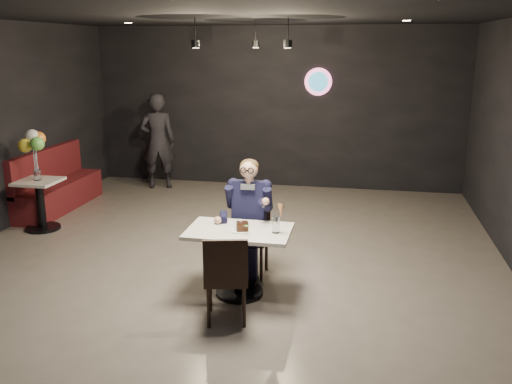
% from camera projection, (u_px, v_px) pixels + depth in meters
% --- Properties ---
extents(floor, '(9.00, 9.00, 0.00)m').
position_uv_depth(floor, '(213.00, 278.00, 6.36)').
color(floor, '#6B6259').
rests_on(floor, ground).
extents(wall_sign, '(0.50, 0.06, 0.50)m').
position_uv_depth(wall_sign, '(318.00, 82.00, 9.92)').
color(wall_sign, pink).
rests_on(wall_sign, floor).
extents(pendant_lights, '(1.40, 1.20, 0.36)m').
position_uv_depth(pendant_lights, '(247.00, 28.00, 7.50)').
color(pendant_lights, black).
rests_on(pendant_lights, floor).
extents(main_table, '(1.10, 0.70, 0.75)m').
position_uv_depth(main_table, '(239.00, 262.00, 5.85)').
color(main_table, white).
rests_on(main_table, floor).
extents(chair_far, '(0.42, 0.46, 0.92)m').
position_uv_depth(chair_far, '(250.00, 238.00, 6.35)').
color(chair_far, black).
rests_on(chair_far, floor).
extents(chair_near, '(0.51, 0.54, 0.92)m').
position_uv_depth(chair_near, '(226.00, 276.00, 5.29)').
color(chair_near, black).
rests_on(chair_near, floor).
extents(seated_man, '(0.60, 0.80, 1.44)m').
position_uv_depth(seated_man, '(250.00, 217.00, 6.28)').
color(seated_man, black).
rests_on(seated_man, floor).
extents(dessert_plate, '(0.20, 0.20, 0.01)m').
position_uv_depth(dessert_plate, '(240.00, 231.00, 5.70)').
color(dessert_plate, white).
rests_on(dessert_plate, main_table).
extents(cake_slice, '(0.14, 0.13, 0.08)m').
position_uv_depth(cake_slice, '(242.00, 227.00, 5.68)').
color(cake_slice, black).
rests_on(cake_slice, dessert_plate).
extents(mint_leaf, '(0.06, 0.04, 0.01)m').
position_uv_depth(mint_leaf, '(247.00, 226.00, 5.59)').
color(mint_leaf, green).
rests_on(mint_leaf, cake_slice).
extents(sundae_glass, '(0.08, 0.08, 0.18)m').
position_uv_depth(sundae_glass, '(276.00, 224.00, 5.63)').
color(sundae_glass, silver).
rests_on(sundae_glass, main_table).
extents(wafer_cone, '(0.09, 0.09, 0.14)m').
position_uv_depth(wafer_cone, '(281.00, 211.00, 5.56)').
color(wafer_cone, tan).
rests_on(wafer_cone, sundae_glass).
extents(booth_bench, '(0.50, 2.01, 1.01)m').
position_uv_depth(booth_bench, '(58.00, 180.00, 8.93)').
color(booth_bench, '#4A0F14').
rests_on(booth_bench, floor).
extents(side_table, '(0.57, 0.57, 0.72)m').
position_uv_depth(side_table, '(41.00, 206.00, 7.96)').
color(side_table, white).
rests_on(side_table, floor).
extents(balloon_vase, '(0.10, 0.10, 0.15)m').
position_uv_depth(balloon_vase, '(38.00, 175.00, 7.84)').
color(balloon_vase, silver).
rests_on(balloon_vase, side_table).
extents(balloon_bunch, '(0.36, 0.36, 0.60)m').
position_uv_depth(balloon_bunch, '(35.00, 150.00, 7.74)').
color(balloon_bunch, yellow).
rests_on(balloon_bunch, balloon_vase).
extents(passerby, '(0.75, 0.60, 1.80)m').
position_uv_depth(passerby, '(158.00, 141.00, 10.18)').
color(passerby, black).
rests_on(passerby, floor).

